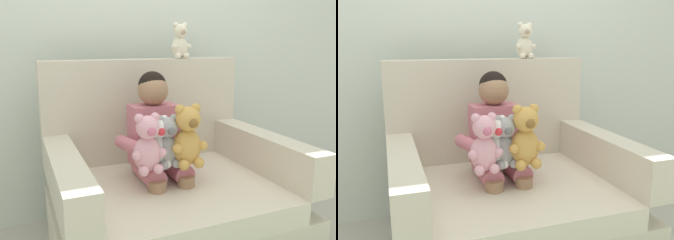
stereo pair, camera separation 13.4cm
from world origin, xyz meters
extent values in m
cube|color=silver|center=(0.00, 0.78, 1.30)|extent=(6.00, 0.10, 2.60)
cube|color=beige|center=(0.00, 0.00, 0.17)|extent=(1.25, 1.02, 0.34)
cube|color=beige|center=(0.00, -0.07, 0.40)|extent=(0.97, 0.88, 0.12)
cube|color=beige|center=(0.00, 0.44, 0.78)|extent=(1.25, 0.14, 0.63)
cube|color=beige|center=(-0.56, -0.07, 0.57)|extent=(0.14, 0.88, 0.22)
cube|color=beige|center=(0.56, -0.07, 0.57)|extent=(0.14, 0.88, 0.22)
cube|color=#C66B7F|center=(-0.05, 0.16, 0.69)|extent=(0.26, 0.16, 0.34)
sphere|color=#9E7556|center=(-0.05, 0.16, 0.94)|extent=(0.17, 0.17, 0.17)
sphere|color=black|center=(-0.05, 0.17, 0.97)|extent=(0.16, 0.16, 0.16)
cylinder|color=#C66B7F|center=(-0.13, 0.03, 0.52)|extent=(0.11, 0.26, 0.11)
cylinder|color=#9E7556|center=(-0.13, -0.10, 0.37)|extent=(0.09, 0.09, 0.30)
cylinder|color=#C66B7F|center=(0.03, 0.03, 0.52)|extent=(0.11, 0.26, 0.11)
cylinder|color=#9E7556|center=(0.03, -0.10, 0.37)|extent=(0.09, 0.09, 0.30)
cylinder|color=#C66B7F|center=(-0.21, 0.04, 0.67)|extent=(0.13, 0.27, 0.07)
cylinder|color=#C66B7F|center=(0.11, 0.04, 0.67)|extent=(0.13, 0.27, 0.07)
ellipsoid|color=#EAA8BC|center=(-0.17, -0.09, 0.66)|extent=(0.14, 0.12, 0.18)
sphere|color=#EAA8BC|center=(-0.17, -0.10, 0.80)|extent=(0.12, 0.12, 0.12)
sphere|color=#CC6684|center=(-0.17, -0.15, 0.79)|extent=(0.04, 0.04, 0.04)
sphere|color=#EAA8BC|center=(-0.21, -0.10, 0.85)|extent=(0.05, 0.05, 0.05)
sphere|color=#EAA8BC|center=(-0.24, -0.13, 0.67)|extent=(0.05, 0.05, 0.05)
sphere|color=#EAA8BC|center=(-0.21, -0.14, 0.60)|extent=(0.05, 0.05, 0.05)
sphere|color=#EAA8BC|center=(-0.13, -0.10, 0.85)|extent=(0.05, 0.05, 0.05)
sphere|color=#EAA8BC|center=(-0.11, -0.13, 0.67)|extent=(0.05, 0.05, 0.05)
sphere|color=#EAA8BC|center=(-0.14, -0.14, 0.60)|extent=(0.05, 0.05, 0.05)
ellipsoid|color=#9E9EA3|center=(-0.05, -0.05, 0.66)|extent=(0.12, 0.11, 0.16)
sphere|color=#9E9EA3|center=(-0.05, -0.06, 0.78)|extent=(0.11, 0.11, 0.11)
sphere|color=slate|center=(-0.05, -0.11, 0.77)|extent=(0.04, 0.04, 0.04)
sphere|color=#9E9EA3|center=(-0.09, -0.06, 0.82)|extent=(0.04, 0.04, 0.04)
sphere|color=#9E9EA3|center=(-0.11, -0.08, 0.66)|extent=(0.04, 0.04, 0.04)
sphere|color=#9E9EA3|center=(-0.09, -0.10, 0.60)|extent=(0.05, 0.05, 0.05)
sphere|color=#9E9EA3|center=(-0.02, -0.06, 0.82)|extent=(0.04, 0.04, 0.04)
sphere|color=#9E9EA3|center=(0.01, -0.08, 0.66)|extent=(0.04, 0.04, 0.04)
sphere|color=#9E9EA3|center=(-0.02, -0.10, 0.60)|extent=(0.05, 0.05, 0.05)
ellipsoid|color=white|center=(-0.10, -0.04, 0.66)|extent=(0.12, 0.10, 0.16)
sphere|color=white|center=(-0.10, -0.05, 0.78)|extent=(0.10, 0.10, 0.10)
sphere|color=#DB333D|center=(-0.10, -0.10, 0.77)|extent=(0.04, 0.04, 0.04)
sphere|color=white|center=(-0.14, -0.05, 0.82)|extent=(0.04, 0.04, 0.04)
sphere|color=white|center=(-0.16, -0.07, 0.66)|extent=(0.04, 0.04, 0.04)
sphere|color=white|center=(-0.14, -0.09, 0.60)|extent=(0.05, 0.05, 0.05)
sphere|color=white|center=(-0.06, -0.05, 0.82)|extent=(0.04, 0.04, 0.04)
sphere|color=white|center=(-0.04, -0.07, 0.66)|extent=(0.04, 0.04, 0.04)
sphere|color=white|center=(-0.07, -0.09, 0.60)|extent=(0.05, 0.05, 0.05)
ellipsoid|color=gold|center=(0.04, -0.09, 0.67)|extent=(0.15, 0.13, 0.20)
sphere|color=gold|center=(0.04, -0.10, 0.82)|extent=(0.13, 0.13, 0.13)
sphere|color=brown|center=(0.04, -0.16, 0.81)|extent=(0.05, 0.05, 0.05)
sphere|color=gold|center=(0.00, -0.09, 0.87)|extent=(0.05, 0.05, 0.05)
sphere|color=gold|center=(-0.03, -0.13, 0.68)|extent=(0.05, 0.05, 0.05)
sphere|color=gold|center=(0.00, -0.15, 0.60)|extent=(0.06, 0.06, 0.06)
sphere|color=gold|center=(0.09, -0.09, 0.87)|extent=(0.05, 0.05, 0.05)
sphere|color=gold|center=(0.11, -0.13, 0.68)|extent=(0.05, 0.05, 0.05)
sphere|color=gold|center=(0.08, -0.15, 0.60)|extent=(0.06, 0.06, 0.06)
ellipsoid|color=silver|center=(0.25, 0.44, 1.17)|extent=(0.10, 0.09, 0.14)
sphere|color=silver|center=(0.25, 0.43, 1.27)|extent=(0.09, 0.09, 0.09)
sphere|color=tan|center=(0.25, 0.39, 1.26)|extent=(0.03, 0.03, 0.03)
sphere|color=silver|center=(0.22, 0.44, 1.30)|extent=(0.04, 0.04, 0.04)
sphere|color=silver|center=(0.20, 0.42, 1.17)|extent=(0.04, 0.04, 0.04)
sphere|color=silver|center=(0.22, 0.40, 1.11)|extent=(0.04, 0.04, 0.04)
sphere|color=silver|center=(0.28, 0.44, 1.30)|extent=(0.04, 0.04, 0.04)
sphere|color=silver|center=(0.30, 0.42, 1.17)|extent=(0.04, 0.04, 0.04)
sphere|color=silver|center=(0.28, 0.40, 1.11)|extent=(0.04, 0.04, 0.04)
camera|label=1|loc=(-0.74, -1.67, 1.20)|focal=38.31mm
camera|label=2|loc=(-0.62, -1.72, 1.20)|focal=38.31mm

